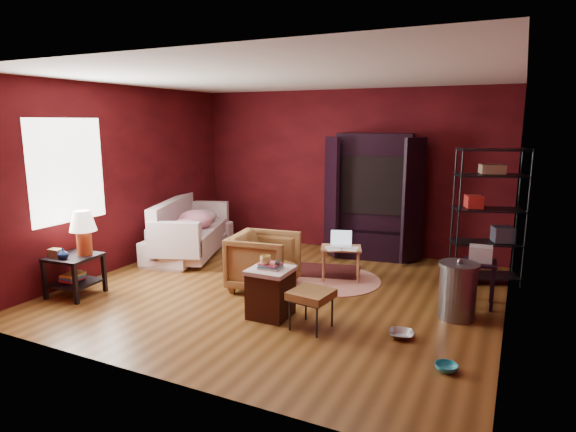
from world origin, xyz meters
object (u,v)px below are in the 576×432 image
Objects in this scene: hamper at (271,292)px; tv_armoire at (374,194)px; side_table at (79,245)px; laptop_desk at (341,251)px; armchair at (264,259)px; sofa at (190,232)px; wire_shelving at (490,210)px.

tv_armoire is at bearing 83.48° from hamper.
side_table is 1.67× the size of hamper.
armchair is at bearing -154.78° from laptop_desk.
hamper is at bearing -135.45° from sofa.
armchair reaches higher than laptop_desk.
hamper is at bearing -105.24° from tv_armoire.
laptop_desk is 1.53m from tv_armoire.
side_table is (-2.06, -1.26, 0.25)m from armchair.
sofa is 4.77m from wire_shelving.
tv_armoire is (2.94, 3.45, 0.40)m from side_table.
armchair is (1.99, -0.97, 0.03)m from sofa.
laptop_desk is at bearing -103.33° from sofa.
laptop_desk is at bearing 35.76° from side_table.
tv_armoire reaches higher than wire_shelving.
sofa is 3.19m from tv_armoire.
sofa reaches higher than laptop_desk.
side_table reaches higher than sofa.
sofa is 3.01× the size of hamper.
wire_shelving is (1.83, -0.60, -0.04)m from tv_armoire.
sofa is at bearing 168.64° from wire_shelving.
sofa is 2.81m from laptop_desk.
side_table is 0.54× the size of tv_armoire.
tv_armoire is at bearing -29.44° from armchair.
armchair is at bearing -120.45° from tv_armoire.
hamper is (2.52, -1.79, -0.09)m from sofa.
laptop_desk is at bearing -101.27° from tv_armoire.
side_table is at bearing -139.10° from tv_armoire.
armchair reaches higher than sofa.
sofa is 2.25m from side_table.
side_table is 3.55m from laptop_desk.
tv_armoire is 1.09× the size of wire_shelving.
side_table is at bearing -168.02° from wire_shelving.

